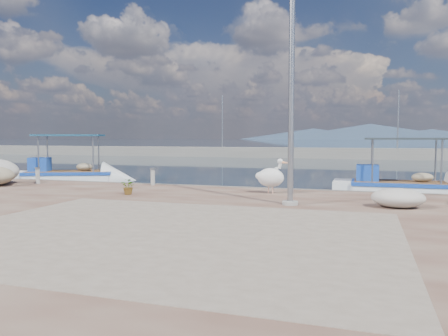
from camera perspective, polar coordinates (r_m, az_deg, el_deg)
ground at (r=12.04m, az=-5.65°, el=-7.39°), size 1400.00×1400.00×0.00m
quay at (r=7.08m, az=-26.16°, el=-13.87°), size 44.00×22.00×0.50m
quay_patch at (r=8.86m, az=-7.55°, el=-8.22°), size 9.00×7.00×0.01m
breakwater at (r=51.06m, az=12.68°, el=1.92°), size 120.00×2.20×7.50m
mountains at (r=660.84m, az=18.04°, el=4.42°), size 370.00×280.00×22.00m
boat_left at (r=24.51m, az=-19.59°, el=-1.25°), size 6.45×4.31×2.96m
boat_right at (r=19.41m, az=22.25°, el=-2.68°), size 5.76×1.98×2.76m
pelican at (r=14.71m, az=6.18°, el=-1.17°), size 1.22×0.63×1.18m
lamp_post at (r=12.32m, az=8.82°, el=10.59°), size 0.44×0.96×7.00m
bollard_near at (r=17.41m, az=-9.29°, el=-1.01°), size 0.22×0.22×0.68m
bollard_far at (r=19.23m, az=-23.16°, el=-0.83°), size 0.22×0.22×0.67m
potted_plant at (r=14.70m, az=-12.33°, el=-2.37°), size 0.54×0.48×0.53m
net_pile_d at (r=12.59m, az=21.77°, el=-3.65°), size 1.39×1.04×0.52m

